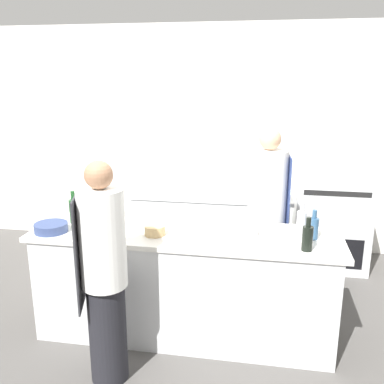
{
  "coord_description": "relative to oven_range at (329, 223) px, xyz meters",
  "views": [
    {
      "loc": [
        0.63,
        -3.26,
        2.19
      ],
      "look_at": [
        0.0,
        0.35,
        1.18
      ],
      "focal_mm": 40.0,
      "sensor_mm": 36.0,
      "label": 1
    }
  ],
  "objects": [
    {
      "name": "pass_counter",
      "position": [
        -1.35,
        -0.45,
        -0.03
      ],
      "size": [
        1.76,
        0.58,
        0.93
      ],
      "color": "silver",
      "rests_on": "ground_plane"
    },
    {
      "name": "bowl_mixing_large",
      "position": [
        -0.93,
        -1.68,
        0.46
      ],
      "size": [
        0.24,
        0.24,
        0.06
      ],
      "color": "white",
      "rests_on": "prep_counter"
    },
    {
      "name": "prep_counter",
      "position": [
        -1.41,
        -1.71,
        -0.03
      ],
      "size": [
        2.55,
        0.72,
        0.93
      ],
      "color": "silver",
      "rests_on": "ground_plane"
    },
    {
      "name": "bottle_vinegar",
      "position": [
        -2.41,
        -1.64,
        0.55
      ],
      "size": [
        0.08,
        0.08,
        0.29
      ],
      "color": "#19471E",
      "rests_on": "prep_counter"
    },
    {
      "name": "bowl_ceramic_blue",
      "position": [
        -1.63,
        -1.81,
        0.47
      ],
      "size": [
        0.17,
        0.17,
        0.08
      ],
      "color": "tan",
      "rests_on": "prep_counter"
    },
    {
      "name": "wall_back",
      "position": [
        -1.41,
        0.42,
        0.9
      ],
      "size": [
        8.0,
        0.06,
        2.8
      ],
      "color": "silver",
      "rests_on": "ground_plane"
    },
    {
      "name": "ground_plane",
      "position": [
        -1.41,
        -1.71,
        -0.5
      ],
      "size": [
        16.0,
        16.0,
        0.0
      ],
      "primitive_type": "plane",
      "color": "#4C4947"
    },
    {
      "name": "chef_at_stove",
      "position": [
        -0.74,
        -1.07,
        0.37
      ],
      "size": [
        0.38,
        0.36,
        1.73
      ],
      "rotation": [
        0.0,
        0.0,
        -1.51
      ],
      "color": "black",
      "rests_on": "ground_plane"
    },
    {
      "name": "bowl_prep_small",
      "position": [
        -2.5,
        -1.89,
        0.47
      ],
      "size": [
        0.27,
        0.27,
        0.07
      ],
      "color": "navy",
      "rests_on": "prep_counter"
    },
    {
      "name": "chef_at_prep_near",
      "position": [
        -1.85,
        -2.38,
        0.33
      ],
      "size": [
        0.37,
        0.36,
        1.65
      ],
      "rotation": [
        0.0,
        0.0,
        1.85
      ],
      "color": "black",
      "rests_on": "ground_plane"
    },
    {
      "name": "oven_range",
      "position": [
        0.0,
        0.0,
        0.0
      ],
      "size": [
        0.83,
        0.74,
        1.0
      ],
      "color": "silver",
      "rests_on": "ground_plane"
    },
    {
      "name": "bottle_olive_oil",
      "position": [
        -0.45,
        -1.93,
        0.54
      ],
      "size": [
        0.08,
        0.08,
        0.26
      ],
      "color": "black",
      "rests_on": "prep_counter"
    },
    {
      "name": "cutting_board",
      "position": [
        -1.19,
        -1.55,
        0.44
      ],
      "size": [
        0.31,
        0.2,
        0.01
      ],
      "color": "white",
      "rests_on": "prep_counter"
    },
    {
      "name": "cup",
      "position": [
        -2.21,
        -1.88,
        0.48
      ],
      "size": [
        0.09,
        0.09,
        0.09
      ],
      "color": "white",
      "rests_on": "prep_counter"
    },
    {
      "name": "bottle_cooking_oil",
      "position": [
        -0.47,
        -1.65,
        0.55
      ],
      "size": [
        0.08,
        0.08,
        0.29
      ],
      "color": "silver",
      "rests_on": "prep_counter"
    },
    {
      "name": "bottle_wine",
      "position": [
        -0.38,
        -1.68,
        0.53
      ],
      "size": [
        0.08,
        0.08,
        0.24
      ],
      "color": "#2D5175",
      "rests_on": "prep_counter"
    }
  ]
}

